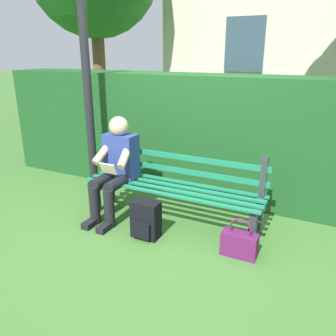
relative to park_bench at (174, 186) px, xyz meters
name	(u,v)px	position (x,y,z in m)	size (l,w,h in m)	color
ground	(172,222)	(0.00, 0.06, -0.43)	(60.00, 60.00, 0.00)	#3D6B2D
park_bench	(174,186)	(0.00, 0.00, 0.00)	(2.05, 0.46, 0.86)	#2D3338
person_seated	(116,165)	(0.67, 0.16, 0.19)	(0.44, 0.73, 1.17)	navy
hedge_backdrop	(201,133)	(0.07, -0.99, 0.40)	(6.07, 0.76, 1.66)	#19471E
backpack	(146,220)	(0.10, 0.47, -0.23)	(0.29, 0.24, 0.40)	black
handbag	(239,243)	(-0.87, 0.38, -0.30)	(0.34, 0.15, 0.39)	#59194C
lamp_post	(84,37)	(1.41, -0.34, 1.61)	(0.24, 0.24, 3.67)	black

